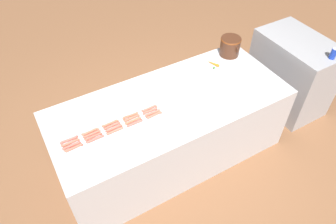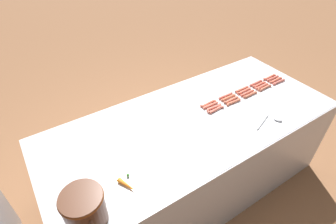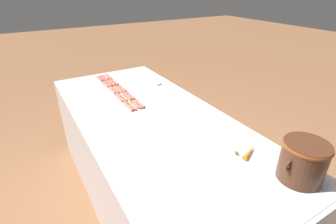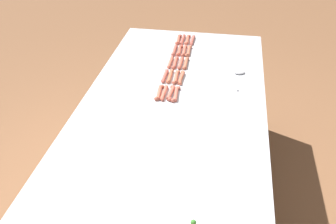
{
  "view_description": "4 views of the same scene",
  "coord_description": "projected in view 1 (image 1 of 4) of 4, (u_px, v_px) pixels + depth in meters",
  "views": [
    {
      "loc": [
        1.95,
        -1.15,
        2.97
      ],
      "look_at": [
        0.12,
        -0.09,
        0.83
      ],
      "focal_mm": 33.66,
      "sensor_mm": 36.0,
      "label": 1
    },
    {
      "loc": [
        -1.23,
        1.04,
        2.22
      ],
      "look_at": [
        0.14,
        0.15,
        0.89
      ],
      "focal_mm": 28.27,
      "sensor_mm": 36.0,
      "label": 2
    },
    {
      "loc": [
        0.76,
        1.53,
        1.76
      ],
      "look_at": [
        -0.04,
        0.17,
        0.93
      ],
      "focal_mm": 27.08,
      "sensor_mm": 36.0,
      "label": 3
    },
    {
      "loc": [
        -0.28,
        1.64,
        1.99
      ],
      "look_at": [
        -0.01,
        0.06,
        0.91
      ],
      "focal_mm": 40.6,
      "sensor_mm": 36.0,
      "label": 4
    }
  ],
  "objects": [
    {
      "name": "hot_dog_15",
      "position": [
        74.0,
        148.0,
        2.69
      ],
      "size": [
        0.03,
        0.16,
        0.02
      ],
      "color": "#CB5E49",
      "rests_on": "griddle_counter"
    },
    {
      "name": "griddle_counter",
      "position": [
        170.0,
        129.0,
        3.41
      ],
      "size": [
        1.05,
        2.43,
        0.83
      ],
      "color": "#BCBCC1",
      "rests_on": "ground_plane"
    },
    {
      "name": "serving_spoon",
      "position": [
        107.0,
        98.0,
        3.14
      ],
      "size": [
        0.13,
        0.27,
        0.02
      ],
      "color": "#B7B7BC",
      "rests_on": "griddle_counter"
    },
    {
      "name": "hot_dog_4",
      "position": [
        149.0,
        108.0,
        3.03
      ],
      "size": [
        0.03,
        0.16,
        0.02
      ],
      "color": "#CA624F",
      "rests_on": "griddle_counter"
    },
    {
      "name": "hot_dog_12",
      "position": [
        114.0,
        128.0,
        2.85
      ],
      "size": [
        0.03,
        0.16,
        0.02
      ],
      "color": "#C65E4B",
      "rests_on": "griddle_counter"
    },
    {
      "name": "hot_dog_1",
      "position": [
        90.0,
        132.0,
        2.82
      ],
      "size": [
        0.03,
        0.16,
        0.02
      ],
      "color": "#C2654B",
      "rests_on": "griddle_counter"
    },
    {
      "name": "hot_dog_17",
      "position": [
        115.0,
        131.0,
        2.83
      ],
      "size": [
        0.02,
        0.17,
        0.02
      ],
      "color": "#CB644D",
      "rests_on": "griddle_counter"
    },
    {
      "name": "hot_dog_0",
      "position": [
        69.0,
        140.0,
        2.75
      ],
      "size": [
        0.03,
        0.17,
        0.02
      ],
      "color": "#C45E50",
      "rests_on": "griddle_counter"
    },
    {
      "name": "hot_dog_13",
      "position": [
        133.0,
        121.0,
        2.91
      ],
      "size": [
        0.03,
        0.16,
        0.02
      ],
      "color": "#C46747",
      "rests_on": "griddle_counter"
    },
    {
      "name": "hot_dog_8",
      "position": [
        132.0,
        118.0,
        2.94
      ],
      "size": [
        0.03,
        0.16,
        0.02
      ],
      "color": "#C5644B",
      "rests_on": "griddle_counter"
    },
    {
      "name": "hot_dog_7",
      "position": [
        112.0,
        126.0,
        2.87
      ],
      "size": [
        0.03,
        0.17,
        0.02
      ],
      "color": "#C45D49",
      "rests_on": "griddle_counter"
    },
    {
      "name": "hot_dog_11",
      "position": [
        93.0,
        137.0,
        2.78
      ],
      "size": [
        0.03,
        0.16,
        0.02
      ],
      "color": "#C95B48",
      "rests_on": "griddle_counter"
    },
    {
      "name": "hot_dog_2",
      "position": [
        110.0,
        123.0,
        2.89
      ],
      "size": [
        0.03,
        0.16,
        0.02
      ],
      "color": "#C36449",
      "rests_on": "griddle_counter"
    },
    {
      "name": "hot_dog_10",
      "position": [
        71.0,
        146.0,
        2.71
      ],
      "size": [
        0.02,
        0.17,
        0.02
      ],
      "color": "#C05A4C",
      "rests_on": "griddle_counter"
    },
    {
      "name": "hot_dog_18",
      "position": [
        135.0,
        123.0,
        2.89
      ],
      "size": [
        0.03,
        0.17,
        0.02
      ],
      "color": "#CB5C4E",
      "rests_on": "griddle_counter"
    },
    {
      "name": "hot_dog_3",
      "position": [
        130.0,
        116.0,
        2.96
      ],
      "size": [
        0.03,
        0.16,
        0.02
      ],
      "color": "#C36247",
      "rests_on": "griddle_counter"
    },
    {
      "name": "ground_plane",
      "position": [
        170.0,
        153.0,
        3.7
      ],
      "size": [
        20.0,
        20.0,
        0.0
      ],
      "primitive_type": "plane",
      "color": "brown"
    },
    {
      "name": "hot_dog_16",
      "position": [
        95.0,
        139.0,
        2.76
      ],
      "size": [
        0.03,
        0.17,
        0.02
      ],
      "color": "#BF5A4B",
      "rests_on": "griddle_counter"
    },
    {
      "name": "hot_dog_9",
      "position": [
        150.0,
        111.0,
        3.01
      ],
      "size": [
        0.03,
        0.16,
        0.02
      ],
      "color": "#C7604D",
      "rests_on": "griddle_counter"
    },
    {
      "name": "bean_pot",
      "position": [
        230.0,
        46.0,
        3.59
      ],
      "size": [
        0.29,
        0.24,
        0.22
      ],
      "color": "#472616",
      "rests_on": "griddle_counter"
    },
    {
      "name": "hot_dog_5",
      "position": [
        70.0,
        143.0,
        2.73
      ],
      "size": [
        0.03,
        0.16,
        0.02
      ],
      "color": "#CB634B",
      "rests_on": "griddle_counter"
    },
    {
      "name": "back_cabinet",
      "position": [
        291.0,
        73.0,
        3.99
      ],
      "size": [
        0.98,
        0.61,
        0.95
      ],
      "primitive_type": "cube",
      "color": "#A0A0A4",
      "rests_on": "ground_plane"
    },
    {
      "name": "hot_dog_14",
      "position": [
        152.0,
        113.0,
        2.98
      ],
      "size": [
        0.03,
        0.17,
        0.02
      ],
      "color": "#CC634E",
      "rests_on": "griddle_counter"
    },
    {
      "name": "hot_dog_19",
      "position": [
        154.0,
        115.0,
        2.97
      ],
      "size": [
        0.03,
        0.16,
        0.02
      ],
      "color": "#CC644C",
      "rests_on": "griddle_counter"
    },
    {
      "name": "carrot",
      "position": [
        212.0,
        63.0,
        3.53
      ],
      "size": [
        0.17,
        0.09,
        0.03
      ],
      "color": "orange",
      "rests_on": "griddle_counter"
    },
    {
      "name": "soda_can",
      "position": [
        333.0,
        53.0,
        3.37
      ],
      "size": [
        0.07,
        0.07,
        0.13
      ],
      "color": "#1938B2",
      "rests_on": "back_cabinet"
    },
    {
      "name": "hot_dog_6",
      "position": [
        92.0,
        134.0,
        2.8
      ],
      "size": [
        0.03,
        0.16,
        0.02
      ],
      "color": "#CA624D",
      "rests_on": "griddle_counter"
    }
  ]
}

